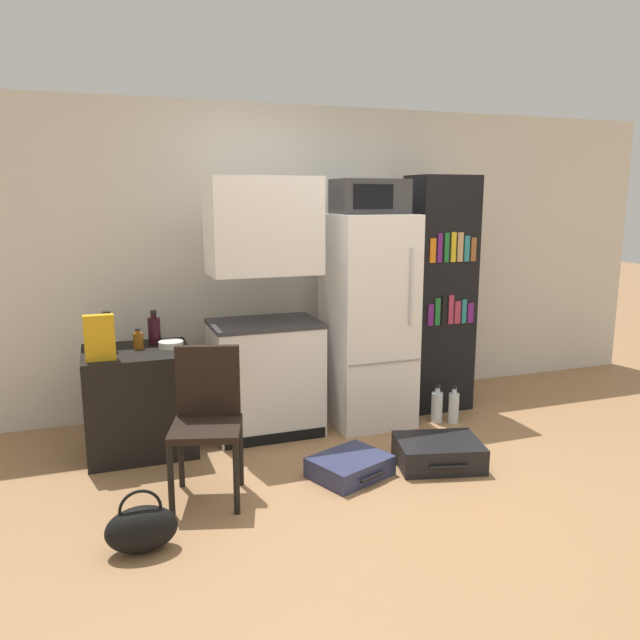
% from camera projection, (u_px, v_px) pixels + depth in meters
% --- Properties ---
extents(ground_plane, '(24.00, 24.00, 0.00)m').
position_uv_depth(ground_plane, '(418.00, 494.00, 3.77)').
color(ground_plane, '#A3754C').
extents(wall_back, '(6.40, 0.10, 2.50)m').
position_uv_depth(wall_back, '(332.00, 257.00, 5.44)').
color(wall_back, silver).
rests_on(wall_back, ground_plane).
extents(side_table, '(0.72, 0.64, 0.73)m').
position_uv_depth(side_table, '(139.00, 400.00, 4.37)').
color(side_table, black).
rests_on(side_table, ground_plane).
extents(kitchen_hutch, '(0.81, 0.56, 1.91)m').
position_uv_depth(kitchen_hutch, '(265.00, 317.00, 4.62)').
color(kitchen_hutch, white).
rests_on(kitchen_hutch, ground_plane).
extents(refrigerator, '(0.60, 0.66, 1.64)m').
position_uv_depth(refrigerator, '(368.00, 320.00, 4.87)').
color(refrigerator, white).
rests_on(refrigerator, ground_plane).
extents(microwave, '(0.54, 0.35, 0.26)m').
position_uv_depth(microwave, '(370.00, 197.00, 4.68)').
color(microwave, '#333333').
rests_on(microwave, refrigerator).
extents(bookshelf, '(0.51, 0.40, 1.94)m').
position_uv_depth(bookshelf, '(439.00, 294.00, 5.19)').
color(bookshelf, black).
rests_on(bookshelf, ground_plane).
extents(bottle_blue_soda, '(0.08, 0.08, 0.28)m').
position_uv_depth(bottle_blue_soda, '(109.00, 335.00, 4.25)').
color(bottle_blue_soda, '#1E47A3').
rests_on(bottle_blue_soda, side_table).
extents(bottle_amber_beer, '(0.07, 0.07, 0.14)m').
position_uv_depth(bottle_amber_beer, '(138.00, 340.00, 4.33)').
color(bottle_amber_beer, brown).
rests_on(bottle_amber_beer, side_table).
extents(bottle_olive_oil, '(0.09, 0.09, 0.24)m').
position_uv_depth(bottle_olive_oil, '(106.00, 331.00, 4.44)').
color(bottle_olive_oil, '#566619').
rests_on(bottle_olive_oil, side_table).
extents(bottle_wine_dark, '(0.09, 0.09, 0.25)m').
position_uv_depth(bottle_wine_dark, '(154.00, 330.00, 4.45)').
color(bottle_wine_dark, black).
rests_on(bottle_wine_dark, side_table).
extents(bowl, '(0.17, 0.17, 0.05)m').
position_uv_depth(bowl, '(171.00, 345.00, 4.37)').
color(bowl, silver).
rests_on(bowl, side_table).
extents(cereal_box, '(0.19, 0.07, 0.30)m').
position_uv_depth(cereal_box, '(100.00, 338.00, 4.01)').
color(cereal_box, gold).
rests_on(cereal_box, side_table).
extents(chair, '(0.50, 0.50, 0.90)m').
position_uv_depth(chair, '(207.00, 410.00, 3.69)').
color(chair, black).
rests_on(chair, ground_plane).
extents(suitcase_large_flat, '(0.58, 0.52, 0.13)m').
position_uv_depth(suitcase_large_flat, '(350.00, 466.00, 4.01)').
color(suitcase_large_flat, navy).
rests_on(suitcase_large_flat, ground_plane).
extents(suitcase_small_flat, '(0.63, 0.54, 0.17)m').
position_uv_depth(suitcase_small_flat, '(438.00, 453.00, 4.17)').
color(suitcase_small_flat, black).
rests_on(suitcase_small_flat, ground_plane).
extents(handbag, '(0.36, 0.20, 0.33)m').
position_uv_depth(handbag, '(142.00, 529.00, 3.14)').
color(handbag, black).
rests_on(handbag, ground_plane).
extents(water_bottle_front, '(0.08, 0.08, 0.31)m').
position_uv_depth(water_bottle_front, '(454.00, 407.00, 4.95)').
color(water_bottle_front, silver).
rests_on(water_bottle_front, ground_plane).
extents(water_bottle_middle, '(0.09, 0.09, 0.31)m').
position_uv_depth(water_bottle_middle, '(437.00, 406.00, 4.96)').
color(water_bottle_middle, silver).
rests_on(water_bottle_middle, ground_plane).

